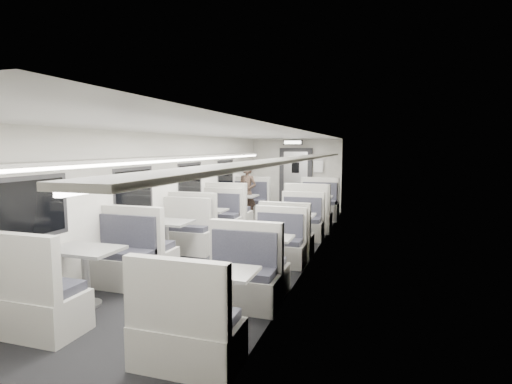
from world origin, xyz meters
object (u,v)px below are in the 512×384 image
Objects in this scene: booth_right_b at (295,230)px; exit_sign at (293,142)px; booth_right_a at (314,210)px; booth_left_d at (86,276)px; vestibule_door at (296,180)px; booth_right_d at (219,300)px; passenger at (247,193)px; booth_right_c at (268,256)px; booth_left_a at (240,209)px; booth_left_c at (166,241)px; booth_left_b at (207,225)px.

exit_sign is (-1.00, 4.32, 1.92)m from booth_right_b.
booth_right_a is at bearing 90.00° from booth_right_b.
vestibule_door is at bearing 83.52° from booth_left_d.
booth_right_d is at bearing -83.28° from exit_sign.
booth_right_b is 2.94m from passenger.
booth_right_c is at bearing 43.28° from booth_left_d.
booth_right_b is at bearing -45.84° from booth_left_a.
booth_left_c reaches higher than booth_right_c.
booth_left_b is 0.93× the size of booth_left_d.
passenger reaches higher than booth_right_d.
vestibule_door is at bearing 78.46° from booth_left_b.
booth_left_d is at bearing -96.86° from exit_sign.
booth_right_c is at bearing -45.28° from booth_left_b.
booth_left_d is 6.25m from passenger.
booth_left_b is 0.91× the size of booth_right_a.
passenger is at bearing 50.29° from booth_left_a.
booth_left_a is at bearing -166.97° from booth_right_a.
exit_sign reaches higher than booth_left_c.
passenger reaches higher than booth_left_b.
booth_left_b is 3.29m from booth_right_a.
exit_sign is (0.85, 2.08, 1.44)m from passenger.
exit_sign is at bearing 96.72° from booth_right_d.
booth_right_c is 7.02m from vestibule_door.
booth_left_d is at bearing -116.62° from booth_right_b.
booth_right_d is (0.00, -2.06, 0.03)m from booth_right_c.
booth_left_b is 1.00× the size of vestibule_door.
booth_right_a is at bearing 52.53° from booth_left_b.
booth_right_c is 3.15× the size of exit_sign.
booth_left_a reaches higher than booth_left_d.
booth_right_b is (2.00, -2.06, -0.05)m from booth_left_a.
vestibule_door is (1.00, 2.75, 0.62)m from booth_left_a.
exit_sign reaches higher than passenger.
booth_left_c is 0.98× the size of booth_right_a.
booth_left_d is at bearing -90.00° from booth_left_b.
passenger is at bearing -112.19° from exit_sign.
booth_right_d is (0.00, -4.16, 0.01)m from booth_right_b.
booth_right_a is 1.18× the size of booth_right_c.
booth_right_c is 0.93× the size of vestibule_door.
booth_right_a is at bearing -60.94° from exit_sign.
booth_left_c is 1.07× the size of booth_right_d.
booth_right_d is at bearing -58.08° from passenger.
vestibule_door is at bearing 70.02° from booth_left_a.
exit_sign is (-1.00, 1.80, 1.87)m from booth_right_a.
booth_left_a reaches higher than booth_right_d.
passenger is at bearing 87.91° from booth_left_c.
vestibule_door reaches higher than booth_left_c.
booth_left_b reaches higher than booth_right_c.
booth_right_c is 2.06m from booth_right_d.
booth_left_a is 1.10× the size of booth_right_d.
booth_left_c is 1.00× the size of booth_left_d.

